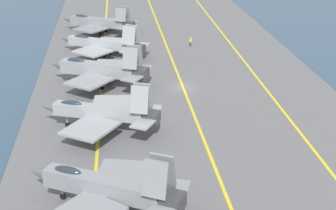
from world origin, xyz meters
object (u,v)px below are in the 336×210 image
object	(u,v)px
parked_jet_second	(106,187)
parked_jet_sixth	(99,22)
parked_jet_third	(102,112)
crew_yellow_vest	(191,41)
parked_jet_fourth	(99,69)
parked_jet_fifth	(103,44)

from	to	relation	value
parked_jet_second	parked_jet_sixth	bearing A→B (deg)	1.11
parked_jet_third	crew_yellow_vest	xyz separation A→B (m)	(35.50, -16.49, -1.51)
parked_jet_sixth	crew_yellow_vest	xyz separation A→B (m)	(-11.53, -17.33, -1.36)
parked_jet_fourth	parked_jet_fifth	world-z (taller)	parked_jet_fourth
parked_jet_third	parked_jet_fourth	bearing A→B (deg)	1.58
parked_jet_third	parked_jet_fourth	world-z (taller)	parked_jet_fourth
parked_jet_fifth	parked_jet_second	bearing A→B (deg)	-179.59
crew_yellow_vest	parked_jet_second	bearing A→B (deg)	163.02
parked_jet_third	crew_yellow_vest	world-z (taller)	parked_jet_third
parked_jet_second	parked_jet_fourth	xyz separation A→B (m)	(32.97, 0.84, 0.26)
parked_jet_third	parked_jet_fifth	distance (m)	31.18
parked_jet_third	crew_yellow_vest	distance (m)	39.17
parked_jet_second	parked_jet_third	size ratio (longest dim) A/B	1.01
parked_jet_fifth	parked_jet_sixth	bearing A→B (deg)	3.23
parked_jet_third	parked_jet_fifth	world-z (taller)	parked_jet_third
parked_jet_sixth	crew_yellow_vest	distance (m)	20.86
parked_jet_fourth	parked_jet_sixth	bearing A→B (deg)	0.74
parked_jet_second	parked_jet_third	bearing A→B (deg)	1.33
parked_jet_fourth	crew_yellow_vest	bearing A→B (deg)	-40.65
parked_jet_sixth	parked_jet_second	bearing A→B (deg)	-178.89
parked_jet_second	crew_yellow_vest	xyz separation A→B (m)	(52.68, -16.09, -1.45)
parked_jet_fourth	crew_yellow_vest	size ratio (longest dim) A/B	8.88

